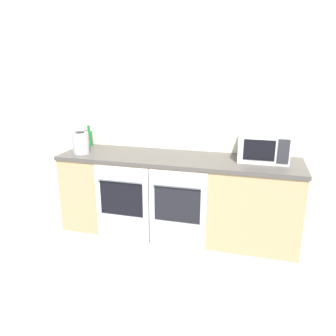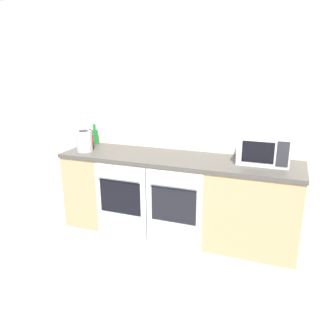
{
  "view_description": "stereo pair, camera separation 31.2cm",
  "coord_description": "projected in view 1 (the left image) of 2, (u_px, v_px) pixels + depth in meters",
  "views": [
    {
      "loc": [
        0.78,
        -1.14,
        1.81
      ],
      "look_at": [
        -0.11,
        2.15,
        0.75
      ],
      "focal_mm": 35.0,
      "sensor_mm": 36.0,
      "label": 1
    },
    {
      "loc": [
        1.08,
        -1.05,
        1.81
      ],
      "look_at": [
        -0.11,
        2.15,
        0.75
      ],
      "focal_mm": 35.0,
      "sensor_mm": 36.0,
      "label": 2
    }
  ],
  "objects": [
    {
      "name": "counter_back",
      "position": [
        177.0,
        195.0,
        3.64
      ],
      "size": [
        2.59,
        0.67,
        0.88
      ],
      "color": "tan",
      "rests_on": "ground_plane"
    },
    {
      "name": "bottle_red",
      "position": [
        86.0,
        142.0,
        3.79
      ],
      "size": [
        0.07,
        0.07,
        0.23
      ],
      "color": "maroon",
      "rests_on": "counter_back"
    },
    {
      "name": "oven_left",
      "position": [
        122.0,
        204.0,
        3.46
      ],
      "size": [
        0.59,
        0.06,
        0.83
      ],
      "color": "silver",
      "rests_on": "ground_plane"
    },
    {
      "name": "wall_back",
      "position": [
        185.0,
        113.0,
        3.71
      ],
      "size": [
        10.0,
        0.06,
        2.6
      ],
      "color": "silver",
      "rests_on": "ground_plane"
    },
    {
      "name": "microwave",
      "position": [
        264.0,
        147.0,
        3.33
      ],
      "size": [
        0.5,
        0.34,
        0.3
      ],
      "color": "silver",
      "rests_on": "counter_back"
    },
    {
      "name": "kettle",
      "position": [
        81.0,
        143.0,
        3.63
      ],
      "size": [
        0.18,
        0.18,
        0.24
      ],
      "color": "#B7BABF",
      "rests_on": "counter_back"
    },
    {
      "name": "bottle_green",
      "position": [
        89.0,
        138.0,
        4.0
      ],
      "size": [
        0.08,
        0.08,
        0.25
      ],
      "color": "#19722D",
      "rests_on": "counter_back"
    },
    {
      "name": "oven_right",
      "position": [
        177.0,
        210.0,
        3.31
      ],
      "size": [
        0.59,
        0.06,
        0.83
      ],
      "color": "silver",
      "rests_on": "ground_plane"
    }
  ]
}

